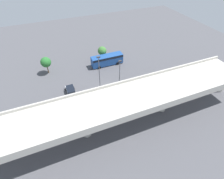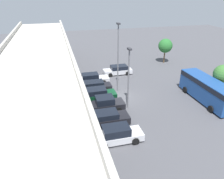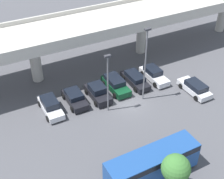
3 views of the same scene
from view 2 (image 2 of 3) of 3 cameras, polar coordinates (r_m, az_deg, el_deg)
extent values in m
plane|color=#4C4C51|center=(28.69, 2.49, -2.00)|extent=(101.88, 101.88, 0.00)
cube|color=#BCB7AD|center=(25.49, -19.47, 7.51)|extent=(47.54, 7.96, 0.90)
cube|color=#BCB7AD|center=(25.24, -10.95, 10.04)|extent=(47.54, 0.30, 0.55)
cylinder|color=#BCB7AD|center=(19.53, -19.36, -8.29)|extent=(1.39, 1.39, 5.51)
cylinder|color=#BCB7AD|center=(33.98, -18.00, 6.19)|extent=(1.39, 1.39, 5.51)
cylinder|color=#BCB7AD|center=(49.29, -17.45, 11.88)|extent=(1.39, 1.39, 5.51)
cube|color=silver|center=(20.69, 1.43, -12.18)|extent=(1.73, 4.74, 0.67)
cube|color=black|center=(20.23, 1.04, -10.64)|extent=(1.59, 2.49, 0.75)
cylinder|color=black|center=(21.84, 4.54, -10.56)|extent=(0.22, 0.68, 0.68)
cylinder|color=black|center=(20.52, 6.19, -13.33)|extent=(0.22, 0.68, 0.68)
cylinder|color=black|center=(21.20, -3.15, -11.76)|extent=(0.22, 0.68, 0.68)
cylinder|color=black|center=(19.84, -2.06, -14.73)|extent=(0.22, 0.68, 0.68)
cube|color=black|center=(23.05, -0.96, -7.79)|extent=(1.82, 4.38, 0.69)
cube|color=black|center=(22.68, -1.45, -6.52)|extent=(1.68, 2.33, 0.57)
cylinder|color=black|center=(24.21, 1.65, -6.55)|extent=(0.22, 0.70, 0.70)
cylinder|color=black|center=(22.71, 2.98, -8.94)|extent=(0.22, 0.70, 0.70)
cylinder|color=black|center=(23.70, -4.72, -7.41)|extent=(0.22, 0.70, 0.70)
cylinder|color=black|center=(22.16, -3.83, -9.92)|extent=(0.22, 0.70, 0.70)
cube|color=black|center=(25.46, -1.66, -4.27)|extent=(1.85, 4.32, 0.77)
cube|color=black|center=(25.08, -1.93, -2.77)|extent=(1.70, 2.06, 0.76)
cylinder|color=black|center=(26.67, 0.69, -3.38)|extent=(0.22, 0.68, 0.68)
cylinder|color=black|center=(25.08, 1.84, -5.37)|extent=(0.22, 0.68, 0.68)
cylinder|color=black|center=(26.17, -4.99, -4.08)|extent=(0.22, 0.68, 0.68)
cylinder|color=black|center=(24.55, -4.21, -6.17)|extent=(0.22, 0.68, 0.68)
cube|color=#0C381E|center=(27.71, -3.83, -1.73)|extent=(1.83, 4.74, 0.77)
cube|color=black|center=(27.35, -4.50, -0.46)|extent=(1.69, 2.81, 0.65)
cylinder|color=black|center=(28.90, -1.32, -0.99)|extent=(0.22, 0.70, 0.70)
cylinder|color=black|center=(27.28, -0.40, -2.67)|extent=(0.22, 0.70, 0.70)
cylinder|color=black|center=(28.44, -7.09, -1.64)|extent=(0.22, 0.70, 0.70)
cylinder|color=black|center=(26.79, -6.51, -3.39)|extent=(0.22, 0.70, 0.70)
cube|color=black|center=(30.23, -4.69, 0.51)|extent=(1.73, 4.76, 0.65)
cube|color=black|center=(29.96, -4.99, 1.56)|extent=(1.59, 2.83, 0.59)
cylinder|color=black|center=(31.35, -2.32, 1.17)|extent=(0.22, 0.72, 0.72)
cylinder|color=black|center=(29.78, -1.58, -0.16)|extent=(0.22, 0.72, 0.72)
cylinder|color=black|center=(30.91, -7.66, 0.60)|extent=(0.22, 0.72, 0.72)
cylinder|color=black|center=(29.32, -7.20, -0.78)|extent=(0.22, 0.72, 0.72)
cube|color=silver|center=(32.72, -5.03, 2.49)|extent=(1.71, 4.79, 0.70)
cube|color=black|center=(32.41, -5.73, 3.54)|extent=(1.58, 2.37, 0.67)
cylinder|color=black|center=(33.84, -2.81, 3.00)|extent=(0.22, 0.70, 0.70)
cylinder|color=black|center=(32.25, -2.15, 1.87)|extent=(0.22, 0.70, 0.70)
cylinder|color=black|center=(33.41, -7.80, 2.49)|extent=(0.22, 0.70, 0.70)
cylinder|color=black|center=(31.80, -7.38, 1.32)|extent=(0.22, 0.70, 0.70)
cube|color=silver|center=(36.21, 1.45, 4.80)|extent=(1.79, 4.66, 0.67)
cube|color=black|center=(36.05, 1.81, 5.79)|extent=(1.64, 2.64, 0.62)
cylinder|color=black|center=(35.09, -0.42, 3.80)|extent=(0.22, 0.64, 0.64)
cylinder|color=black|center=(36.76, -1.13, 4.79)|extent=(0.22, 0.64, 0.64)
cylinder|color=black|center=(35.87, 4.07, 4.21)|extent=(0.22, 0.64, 0.64)
cylinder|color=black|center=(37.50, 3.18, 5.18)|extent=(0.22, 0.64, 0.64)
cube|color=#1E478C|center=(29.60, 23.53, -0.03)|extent=(8.67, 2.32, 2.61)
cube|color=black|center=(29.24, 23.83, 1.63)|extent=(8.50, 2.36, 0.57)
cylinder|color=black|center=(31.33, 18.59, -0.09)|extent=(0.84, 0.29, 0.84)
cylinder|color=black|center=(32.63, 22.09, 0.36)|extent=(0.84, 0.29, 0.84)
cylinder|color=black|center=(27.53, 24.45, -4.69)|extent=(0.84, 0.29, 0.84)
cylinder|color=slate|center=(28.69, 1.57, 7.71)|extent=(0.16, 0.16, 8.99)
cube|color=#333338|center=(27.67, 1.68, 16.83)|extent=(0.70, 0.35, 0.20)
cylinder|color=slate|center=(24.81, 4.31, 2.41)|extent=(0.16, 0.16, 7.03)
cube|color=#333338|center=(23.66, 4.59, 10.51)|extent=(0.70, 0.35, 0.20)
cylinder|color=brown|center=(31.58, 26.28, 0.05)|extent=(0.24, 0.24, 2.14)
sphere|color=#3D7533|center=(30.85, 27.01, 3.57)|extent=(2.41, 2.41, 2.41)
cylinder|color=brown|center=(43.07, 13.47, 8.23)|extent=(0.24, 0.24, 2.16)
sphere|color=#286B2D|center=(42.51, 13.77, 11.04)|extent=(2.59, 2.59, 2.59)
camera|label=1|loc=(43.21, -55.39, 34.80)|focal=28.00mm
camera|label=3|loc=(34.84, 69.00, 27.46)|focal=50.00mm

